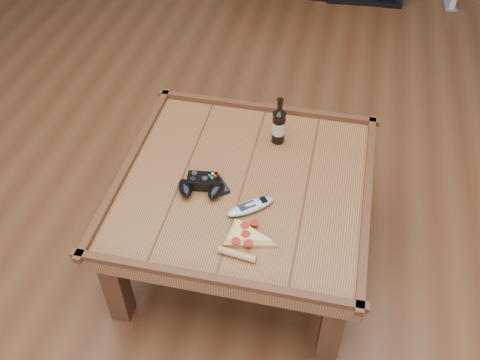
% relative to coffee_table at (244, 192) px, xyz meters
% --- Properties ---
extents(ground, '(6.00, 6.00, 0.00)m').
position_rel_coffee_table_xyz_m(ground, '(0.00, 0.00, -0.39)').
color(ground, '#4E2916').
rests_on(ground, ground).
extents(coffee_table, '(1.03, 1.03, 0.48)m').
position_rel_coffee_table_xyz_m(coffee_table, '(0.00, 0.00, 0.00)').
color(coffee_table, '#502A17').
rests_on(coffee_table, ground).
extents(beer_bottle, '(0.06, 0.06, 0.22)m').
position_rel_coffee_table_xyz_m(beer_bottle, '(0.09, 0.28, 0.15)').
color(beer_bottle, black).
rests_on(beer_bottle, coffee_table).
extents(game_controller, '(0.21, 0.15, 0.06)m').
position_rel_coffee_table_xyz_m(game_controller, '(-0.15, -0.08, 0.09)').
color(game_controller, black).
rests_on(game_controller, coffee_table).
extents(pizza_slice, '(0.18, 0.27, 0.03)m').
position_rel_coffee_table_xyz_m(pizza_slice, '(0.06, -0.29, 0.07)').
color(pizza_slice, tan).
rests_on(pizza_slice, coffee_table).
extents(smartphone, '(0.11, 0.12, 0.01)m').
position_rel_coffee_table_xyz_m(smartphone, '(-0.10, -0.05, 0.07)').
color(smartphone, black).
rests_on(smartphone, coffee_table).
extents(remote_control, '(0.19, 0.17, 0.03)m').
position_rel_coffee_table_xyz_m(remote_control, '(0.05, -0.14, 0.07)').
color(remote_control, '#9BA1A8').
rests_on(remote_control, coffee_table).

